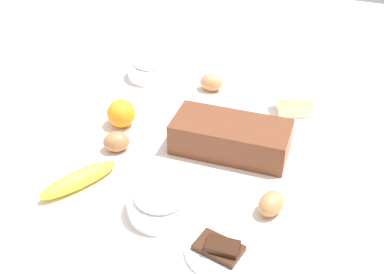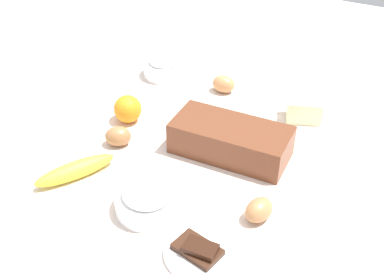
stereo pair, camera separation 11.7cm
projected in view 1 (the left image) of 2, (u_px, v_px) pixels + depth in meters
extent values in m
cube|color=beige|center=(192.00, 153.00, 1.21)|extent=(2.40, 2.40, 0.02)
cube|color=brown|center=(231.00, 137.00, 1.18)|extent=(0.28, 0.14, 0.08)
cube|color=black|center=(231.00, 136.00, 1.17)|extent=(0.27, 0.13, 0.07)
cylinder|color=white|center=(160.00, 206.00, 1.01)|extent=(0.14, 0.14, 0.04)
torus|color=white|center=(160.00, 200.00, 1.00)|extent=(0.14, 0.14, 0.01)
ellipsoid|color=white|center=(160.00, 196.00, 1.00)|extent=(0.11, 0.11, 0.04)
cylinder|color=white|center=(149.00, 71.00, 1.49)|extent=(0.13, 0.13, 0.04)
torus|color=white|center=(148.00, 66.00, 1.48)|extent=(0.13, 0.13, 0.01)
ellipsoid|color=white|center=(148.00, 63.00, 1.47)|extent=(0.09, 0.09, 0.03)
ellipsoid|color=yellow|center=(79.00, 179.00, 1.08)|extent=(0.13, 0.19, 0.04)
sphere|color=orange|center=(121.00, 113.00, 1.27)|extent=(0.07, 0.07, 0.07)
cube|color=#F4EDB2|center=(294.00, 103.00, 1.32)|extent=(0.11, 0.09, 0.06)
ellipsoid|color=#BA7E4C|center=(211.00, 82.00, 1.42)|extent=(0.07, 0.06, 0.05)
ellipsoid|color=#9C683F|center=(116.00, 142.00, 1.19)|extent=(0.08, 0.08, 0.05)
ellipsoid|color=#AB7346|center=(271.00, 204.00, 1.01)|extent=(0.07, 0.08, 0.05)
cylinder|color=white|center=(219.00, 252.00, 0.93)|extent=(0.13, 0.13, 0.01)
cube|color=#381E11|center=(219.00, 248.00, 0.93)|extent=(0.10, 0.07, 0.01)
cube|color=black|center=(222.00, 246.00, 0.91)|extent=(0.06, 0.04, 0.01)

